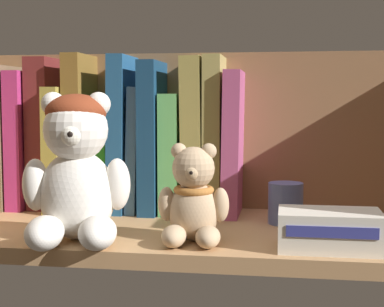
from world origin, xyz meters
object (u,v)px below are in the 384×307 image
(small_product_box, at_px, (329,230))
(book_13, at_px, (234,143))
(book_2, at_px, (27,140))
(book_9, at_px, (155,137))
(book_8, at_px, (140,149))
(book_5, at_px, (84,132))
(teddy_bear_smaller, at_px, (193,200))
(pillar_candle, at_px, (286,203))
(book_6, at_px, (105,156))
(book_3, at_px, (46,133))
(book_10, at_px, (175,153))
(book_1, at_px, (11,137))
(book_12, at_px, (215,135))
(book_4, at_px, (66,148))
(teddy_bear_larger, at_px, (76,171))
(book_11, at_px, (195,135))
(book_7, at_px, (125,134))

(small_product_box, bearing_deg, book_13, 121.30)
(book_2, height_order, book_9, book_9)
(book_8, bearing_deg, book_5, 180.00)
(book_13, bearing_deg, book_2, 180.00)
(book_8, xyz_separation_m, teddy_bear_smaller, (0.12, -0.20, -0.04))
(small_product_box, bearing_deg, book_5, 150.07)
(book_13, bearing_deg, pillar_candle, -43.33)
(book_6, xyz_separation_m, small_product_box, (0.33, -0.21, -0.06))
(book_5, bearing_deg, book_3, 180.00)
(book_5, xyz_separation_m, book_10, (0.15, 0.00, -0.03))
(book_1, relative_size, book_12, 0.95)
(book_4, height_order, teddy_bear_larger, book_4)
(book_1, xyz_separation_m, book_10, (0.27, 0.00, -0.02))
(book_12, bearing_deg, teddy_bear_smaller, -90.98)
(book_1, bearing_deg, teddy_bear_larger, -49.06)
(book_10, height_order, small_product_box, book_10)
(book_12, distance_m, teddy_bear_smaller, 0.21)
(book_12, distance_m, book_13, 0.03)
(book_3, distance_m, pillar_candle, 0.40)
(book_11, distance_m, small_product_box, 0.30)
(book_1, xyz_separation_m, book_4, (0.09, 0.00, -0.02))
(book_1, height_order, teddy_bear_larger, book_1)
(book_6, height_order, book_8, book_8)
(teddy_bear_smaller, bearing_deg, book_6, 130.78)
(book_3, distance_m, book_12, 0.27)
(book_4, height_order, pillar_candle, book_4)
(book_4, height_order, book_10, book_4)
(book_2, xyz_separation_m, book_10, (0.24, 0.00, -0.02))
(book_11, xyz_separation_m, small_product_box, (0.19, -0.21, -0.10))
(book_7, distance_m, book_9, 0.05)
(book_6, relative_size, book_10, 0.93)
(book_11, bearing_deg, small_product_box, -48.30)
(book_12, bearing_deg, book_2, 180.00)
(small_product_box, bearing_deg, book_6, 147.60)
(book_6, distance_m, book_10, 0.11)
(book_13, bearing_deg, teddy_bear_smaller, -99.08)
(book_6, xyz_separation_m, book_13, (0.21, 0.00, 0.02))
(book_2, relative_size, book_7, 0.91)
(book_6, relative_size, book_13, 0.78)
(book_5, distance_m, pillar_candle, 0.34)
(book_10, relative_size, small_product_box, 1.55)
(book_9, distance_m, book_10, 0.04)
(book_2, height_order, book_10, book_2)
(book_11, xyz_separation_m, book_12, (0.03, 0.00, 0.00))
(book_5, bearing_deg, book_4, 180.00)
(book_4, height_order, book_9, book_9)
(book_3, relative_size, teddy_bear_smaller, 1.98)
(book_2, relative_size, book_11, 0.92)
(book_6, xyz_separation_m, teddy_bear_larger, (0.03, -0.22, 0.00))
(book_13, bearing_deg, book_4, 180.00)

